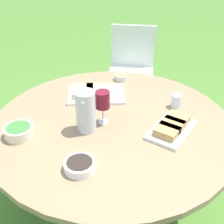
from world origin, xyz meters
TOP-DOWN VIEW (x-y plane):
  - ground_plane at (0.00, 0.00)m, footprint 40.00×40.00m
  - dining_table at (0.00, 0.00)m, footprint 1.40×1.40m
  - chair_near_right at (-1.31, -0.04)m, footprint 0.43×0.45m
  - water_pitcher at (0.11, -0.12)m, footprint 0.12×0.11m
  - wine_glass at (0.03, -0.05)m, footprint 0.08×0.08m
  - platter_bread_main at (-0.27, -0.18)m, footprint 0.33×0.42m
  - platter_charcuterie at (0.04, 0.34)m, footprint 0.35×0.29m
  - bowl_fries at (-0.55, -0.03)m, footprint 0.09×0.09m
  - bowl_salad at (0.23, -0.46)m, footprint 0.16×0.16m
  - bowl_olives at (0.42, -0.07)m, footprint 0.15×0.15m
  - cup_water_near at (-0.22, 0.36)m, footprint 0.06×0.06m

SIDE VIEW (x-z plane):
  - ground_plane at x=0.00m, z-range 0.00..0.00m
  - chair_near_right at x=-1.31m, z-range 0.08..0.97m
  - dining_table at x=0.00m, z-range 0.27..0.98m
  - platter_bread_main at x=-0.27m, z-range 0.71..0.77m
  - bowl_fries at x=-0.55m, z-range 0.72..0.76m
  - bowl_olives at x=0.42m, z-range 0.72..0.76m
  - platter_charcuterie at x=0.04m, z-range 0.71..0.77m
  - bowl_salad at x=0.23m, z-range 0.72..0.78m
  - cup_water_near at x=-0.22m, z-range 0.72..0.80m
  - water_pitcher at x=0.11m, z-range 0.72..0.95m
  - wine_glass at x=0.03m, z-range 0.76..0.96m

